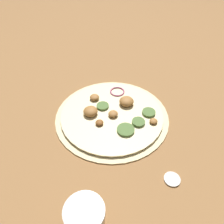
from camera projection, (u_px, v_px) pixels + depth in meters
name	position (u px, v px, depth m)	size (l,w,h in m)	color
ground_plane	(112.00, 116.00, 0.59)	(3.00, 3.00, 0.00)	olive
pizza	(112.00, 114.00, 0.58)	(0.30, 0.30, 0.03)	beige
spice_jar	(87.00, 223.00, 0.34)	(0.06, 0.06, 0.10)	olive
loose_cap	(172.00, 179.00, 0.45)	(0.03, 0.03, 0.01)	beige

